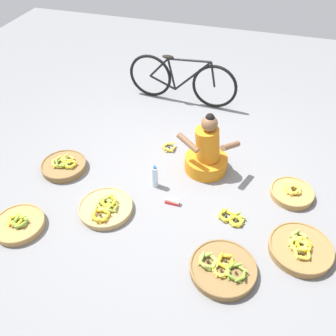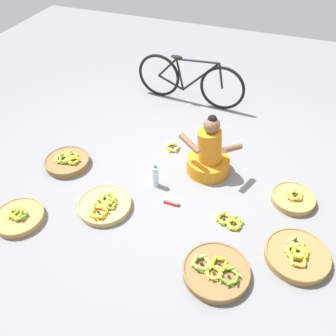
# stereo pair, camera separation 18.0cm
# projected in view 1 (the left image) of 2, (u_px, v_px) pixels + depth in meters

# --- Properties ---
(ground_plane) EXTENTS (10.00, 10.00, 0.00)m
(ground_plane) POSITION_uv_depth(u_px,v_px,m) (173.00, 179.00, 4.34)
(ground_plane) COLOR slate
(vendor_woman_front) EXTENTS (0.74, 0.52, 0.80)m
(vendor_woman_front) POSITION_uv_depth(u_px,v_px,m) (207.00, 153.00, 4.31)
(vendor_woman_front) COLOR orange
(vendor_woman_front) RESTS_ON ground
(bicycle_leaning) EXTENTS (1.70, 0.13, 0.73)m
(bicycle_leaning) POSITION_uv_depth(u_px,v_px,m) (181.00, 80.00, 5.44)
(bicycle_leaning) COLOR black
(bicycle_leaning) RESTS_ON ground
(banana_basket_near_vendor) EXTENTS (0.60, 0.60, 0.15)m
(banana_basket_near_vendor) POSITION_uv_depth(u_px,v_px,m) (106.00, 208.00, 3.93)
(banana_basket_near_vendor) COLOR tan
(banana_basket_near_vendor) RESTS_ON ground
(banana_basket_back_right) EXTENTS (0.55, 0.55, 0.16)m
(banana_basket_back_right) POSITION_uv_depth(u_px,v_px,m) (64.00, 166.00, 4.44)
(banana_basket_back_right) COLOR brown
(banana_basket_back_right) RESTS_ON ground
(banana_basket_back_left) EXTENTS (0.63, 0.63, 0.16)m
(banana_basket_back_left) POSITION_uv_depth(u_px,v_px,m) (223.00, 268.00, 3.36)
(banana_basket_back_left) COLOR brown
(banana_basket_back_left) RESTS_ON ground
(banana_basket_front_right) EXTENTS (0.63, 0.63, 0.17)m
(banana_basket_front_right) POSITION_uv_depth(u_px,v_px,m) (301.00, 248.00, 3.53)
(banana_basket_front_right) COLOR olive
(banana_basket_front_right) RESTS_ON ground
(banana_basket_front_left) EXTENTS (0.49, 0.49, 0.15)m
(banana_basket_front_left) POSITION_uv_depth(u_px,v_px,m) (292.00, 193.00, 4.10)
(banana_basket_front_left) COLOR #A87F47
(banana_basket_front_left) RESTS_ON ground
(banana_basket_mid_left) EXTENTS (0.53, 0.53, 0.15)m
(banana_basket_mid_left) POSITION_uv_depth(u_px,v_px,m) (19.00, 224.00, 3.76)
(banana_basket_mid_left) COLOR #A87F47
(banana_basket_mid_left) RESTS_ON ground
(loose_bananas_back_center) EXTENTS (0.32, 0.23, 0.09)m
(loose_bananas_back_center) POSITION_uv_depth(u_px,v_px,m) (233.00, 219.00, 3.84)
(loose_bananas_back_center) COLOR yellow
(loose_bananas_back_center) RESTS_ON ground
(loose_bananas_front_center) EXTENTS (0.20, 0.22, 0.09)m
(loose_bananas_front_center) POSITION_uv_depth(u_px,v_px,m) (169.00, 147.00, 4.76)
(loose_bananas_front_center) COLOR yellow
(loose_bananas_front_center) RESTS_ON ground
(water_bottle) EXTENTS (0.07, 0.07, 0.30)m
(water_bottle) POSITION_uv_depth(u_px,v_px,m) (155.00, 177.00, 4.16)
(water_bottle) COLOR silver
(water_bottle) RESTS_ON ground
(packet_carton_stack) EXTENTS (0.17, 0.07, 0.06)m
(packet_carton_stack) POSITION_uv_depth(u_px,v_px,m) (172.00, 201.00, 4.03)
(packet_carton_stack) COLOR red
(packet_carton_stack) RESTS_ON ground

